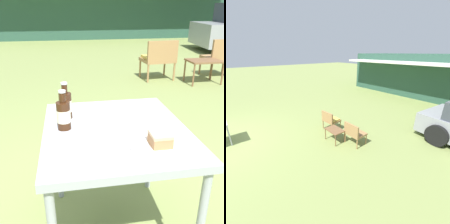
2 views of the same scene
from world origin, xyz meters
The scene contains 4 objects.
cabin_building centered at (1.69, 11.54, 1.35)m, with size 10.16×4.41×2.68m.
wicker_chair_cushioned centered at (1.48, 3.47, 0.43)m, with size 0.62×0.52×0.75m.
wicker_chair_plain centered at (2.76, 3.45, 0.43)m, with size 0.59×0.49×0.75m.
garden_side_table centered at (2.21, 3.09, 0.38)m, with size 0.60×0.42×0.42m.
Camera 2 is at (5.62, 0.42, 2.77)m, focal length 24.00 mm.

